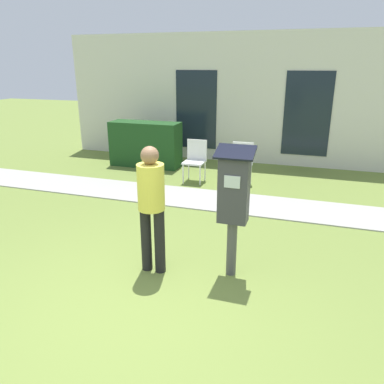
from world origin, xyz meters
name	(u,v)px	position (x,y,z in m)	size (l,w,h in m)	color
ground_plane	(135,313)	(0.00, 0.00, 0.00)	(40.00, 40.00, 0.00)	olive
sidewalk	(218,201)	(0.00, 3.51, 0.01)	(12.00, 1.10, 0.02)	#A3A099
building_facade	(251,100)	(0.00, 6.72, 1.60)	(10.00, 0.26, 3.20)	silver
parking_meter	(234,196)	(0.78, 1.07, 1.02)	(0.44, 0.31, 1.59)	#4C4C4C
person_standing	(151,201)	(-0.15, 0.86, 0.93)	(0.32, 0.32, 1.58)	black
outdoor_chair_left	(196,157)	(-0.79, 4.63, 0.53)	(0.44, 0.44, 0.90)	white
outdoor_chair_middle	(242,161)	(0.21, 4.65, 0.53)	(0.44, 0.44, 0.90)	white
hedge_row	(146,144)	(-2.37, 5.48, 0.55)	(1.75, 0.60, 1.10)	#1E471E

